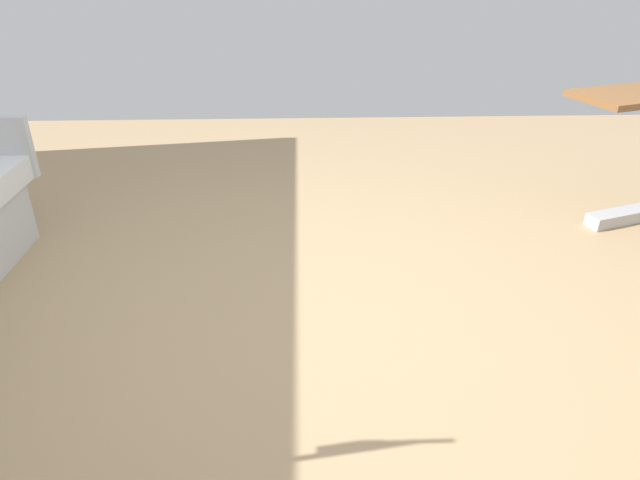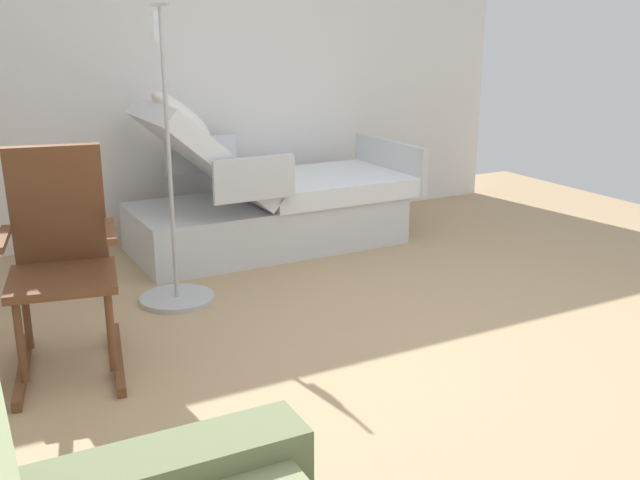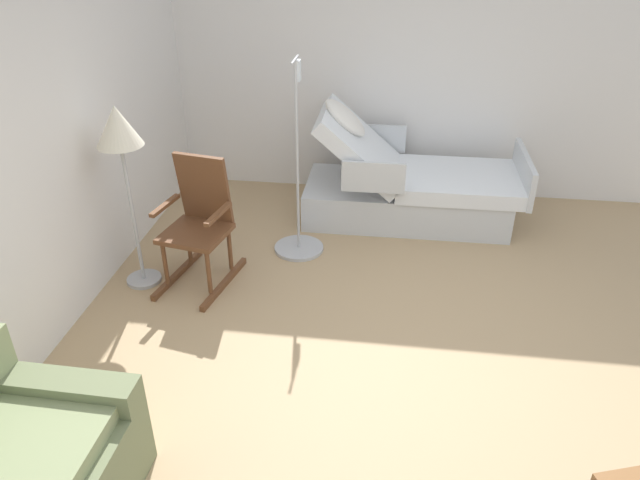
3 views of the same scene
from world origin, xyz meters
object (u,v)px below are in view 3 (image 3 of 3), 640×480
object	(u,v)px
hospital_bed	(408,188)
floor_lamp	(120,139)
rocking_chair	(199,223)
iv_pole	(299,225)

from	to	relation	value
hospital_bed	floor_lamp	bearing A→B (deg)	124.04
rocking_chair	floor_lamp	world-z (taller)	floor_lamp
rocking_chair	iv_pole	distance (m)	0.93
floor_lamp	rocking_chair	bearing A→B (deg)	-74.85
rocking_chair	iv_pole	xyz separation A→B (m)	(0.55, -0.70, -0.25)
floor_lamp	iv_pole	size ratio (longest dim) A/B	0.88
floor_lamp	hospital_bed	bearing A→B (deg)	-55.96
hospital_bed	floor_lamp	distance (m)	2.73
iv_pole	floor_lamp	bearing A→B (deg)	119.93
hospital_bed	rocking_chair	distance (m)	2.12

